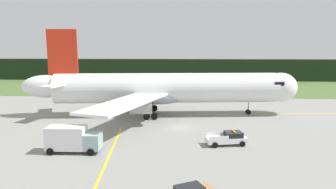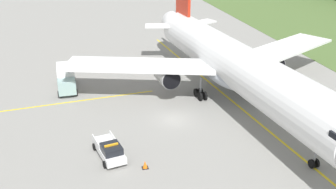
# 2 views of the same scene
# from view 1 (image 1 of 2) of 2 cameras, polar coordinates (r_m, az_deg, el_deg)

# --- Properties ---
(ground) EXTENTS (320.00, 320.00, 0.00)m
(ground) POSITION_cam_1_polar(r_m,az_deg,el_deg) (49.54, 2.06, -6.27)
(ground) COLOR gray
(grass_verge) EXTENTS (320.00, 44.23, 0.04)m
(grass_verge) POSITION_cam_1_polar(r_m,az_deg,el_deg) (100.51, 2.74, 1.49)
(grass_verge) COLOR #4C6732
(grass_verge) RESTS_ON ground
(distant_tree_line) EXTENTS (288.00, 5.68, 8.46)m
(distant_tree_line) POSITION_cam_1_polar(r_m,az_deg,el_deg) (121.02, 2.87, 4.75)
(distant_tree_line) COLOR black
(distant_tree_line) RESTS_ON ground
(taxiway_centerline_main) EXTENTS (67.38, 6.91, 0.01)m
(taxiway_centerline_main) POSITION_cam_1_polar(r_m,az_deg,el_deg) (58.53, -0.23, -3.89)
(taxiway_centerline_main) COLOR yellow
(taxiway_centerline_main) RESTS_ON ground
(taxiway_centerline_spur) EXTENTS (3.17, 29.21, 0.01)m
(taxiway_centerline_spur) POSITION_cam_1_polar(r_m,az_deg,el_deg) (36.11, -11.59, -12.30)
(taxiway_centerline_spur) COLOR yellow
(taxiway_centerline_spur) RESTS_ON ground
(airliner) EXTENTS (53.10, 43.06, 16.37)m
(airliner) POSITION_cam_1_polar(r_m,az_deg,el_deg) (57.59, -0.71, 1.12)
(airliner) COLOR white
(airliner) RESTS_ON ground
(ops_pickup_truck) EXTENTS (5.76, 3.14, 1.94)m
(ops_pickup_truck) POSITION_cam_1_polar(r_m,az_deg,el_deg) (41.45, 11.34, -8.18)
(ops_pickup_truck) COLOR white
(ops_pickup_truck) RESTS_ON ground
(catering_truck) EXTENTS (6.70, 2.79, 3.47)m
(catering_truck) POSITION_cam_1_polar(r_m,az_deg,el_deg) (39.51, -17.76, -8.00)
(catering_truck) COLOR #92B3B2
(catering_truck) RESTS_ON ground
(apron_cone) EXTENTS (0.63, 0.63, 0.79)m
(apron_cone) POSITION_cam_1_polar(r_m,az_deg,el_deg) (45.04, 14.29, -7.59)
(apron_cone) COLOR black
(apron_cone) RESTS_ON ground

